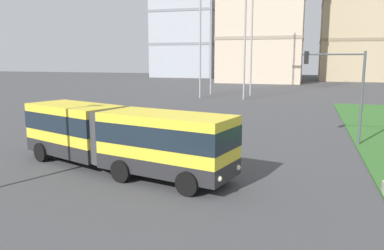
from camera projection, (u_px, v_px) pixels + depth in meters
The scene contains 2 objects.
articulated_bus at pixel (120, 137), 18.40m from camera, with size 11.99×5.81×3.00m.
traffic_light_far_right at pixel (342, 81), 23.68m from camera, with size 3.77×0.28×5.82m.
Camera 1 is at (4.90, -3.46, 5.37)m, focal length 35.83 mm.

